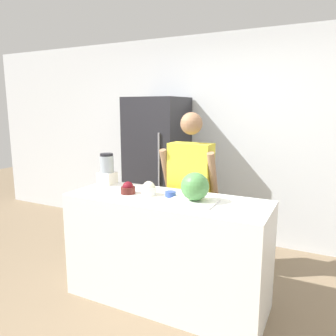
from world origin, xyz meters
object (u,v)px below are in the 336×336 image
person (190,194)px  watermelon (195,186)px  bowl_cream (149,189)px  bowl_small_blue (170,194)px  refrigerator (158,169)px  bowl_cherries (128,189)px  blender (107,170)px

person → watermelon: (0.27, -0.55, 0.23)m
bowl_cream → bowl_small_blue: 0.20m
refrigerator → person: size_ratio=1.10×
bowl_cherries → bowl_cream: 0.19m
blender → refrigerator: bearing=91.2°
refrigerator → watermelon: bearing=-51.1°
refrigerator → watermelon: 1.66m
person → blender: size_ratio=5.37×
person → bowl_cherries: (-0.36, -0.57, 0.14)m
bowl_cherries → bowl_cream: size_ratio=0.98×
bowl_small_blue → refrigerator: bearing=122.7°
watermelon → refrigerator: bearing=128.9°
person → watermelon: person is taller
bowl_cream → bowl_small_blue: (0.19, 0.04, -0.03)m
person → blender: bearing=-154.4°
bowl_cherries → blender: blender is taller
person → bowl_cream: 0.58m
watermelon → bowl_small_blue: watermelon is taller
person → watermelon: 0.65m
refrigerator → bowl_small_blue: (0.79, -1.23, 0.06)m
bowl_cream → blender: size_ratio=0.42×
refrigerator → blender: (0.02, -1.10, 0.18)m
bowl_cherries → bowl_cream: (0.19, 0.04, 0.01)m
bowl_small_blue → blender: (-0.77, 0.14, 0.12)m
refrigerator → bowl_cream: refrigerator is taller
blender → bowl_cream: bearing=-17.0°
person → blender: person is taller
watermelon → blender: blender is taller
watermelon → blender: (-1.01, 0.19, 0.02)m
watermelon → blender: size_ratio=0.74×
watermelon → bowl_small_blue: size_ratio=2.45×
bowl_cream → bowl_cherries: bearing=-168.9°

